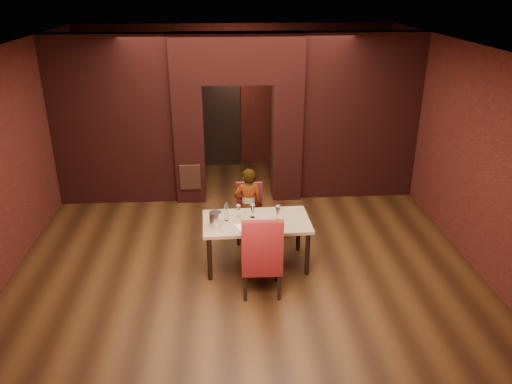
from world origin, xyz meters
TOP-DOWN VIEW (x-y plane):
  - floor at (0.00, 0.00)m, footprint 8.00×8.00m
  - ceiling at (0.00, 0.00)m, footprint 7.00×8.00m
  - wall_back at (0.00, 4.00)m, footprint 7.00×0.04m
  - wall_front at (0.00, -4.00)m, footprint 7.00×0.04m
  - wall_left at (-3.50, 0.00)m, footprint 0.04×8.00m
  - wall_right at (3.50, 0.00)m, footprint 0.04×8.00m
  - pillar_left at (-0.95, 2.00)m, footprint 0.55×0.55m
  - pillar_right at (0.95, 2.00)m, footprint 0.55×0.55m
  - lintel at (0.00, 2.00)m, footprint 2.45×0.55m
  - wing_wall_left at (-2.36, 2.00)m, footprint 2.28×0.35m
  - wing_wall_right at (2.36, 2.00)m, footprint 2.28×0.35m
  - vent_panel at (-0.95, 1.71)m, footprint 0.40×0.03m
  - rear_door at (-0.40, 3.94)m, footprint 0.90×0.08m
  - rear_door_frame at (-0.40, 3.90)m, footprint 1.02×0.04m
  - dining_table at (0.18, -0.65)m, footprint 1.63×0.95m
  - chair_far at (0.11, 0.14)m, footprint 0.47×0.47m
  - chair_near at (0.20, -1.38)m, footprint 0.56×0.56m
  - person_seated at (0.09, 0.08)m, footprint 0.49×0.33m
  - wine_glass_a at (-0.08, -0.50)m, footprint 0.08×0.08m
  - wine_glass_b at (0.13, -0.54)m, footprint 0.09×0.09m
  - wine_glass_c at (0.50, -0.64)m, footprint 0.09×0.09m
  - tasting_sheet at (0.03, -0.82)m, footprint 0.37×0.33m
  - wine_bucket at (-0.43, -0.78)m, footprint 0.18×0.18m
  - water_bottle at (-0.27, -0.61)m, footprint 0.07×0.07m
  - potted_plant at (0.68, 0.31)m, footprint 0.54×0.54m

SIDE VIEW (x-z plane):
  - floor at x=0.00m, z-range 0.00..0.00m
  - potted_plant at x=0.68m, z-range 0.00..0.45m
  - dining_table at x=0.18m, z-range 0.00..0.75m
  - chair_far at x=0.11m, z-range 0.00..0.97m
  - vent_panel at x=-0.95m, z-range 0.30..0.80m
  - chair_near at x=0.20m, z-range 0.00..1.21m
  - person_seated at x=0.09m, z-range 0.00..1.31m
  - tasting_sheet at x=0.03m, z-range 0.75..0.75m
  - wine_glass_a at x=-0.08m, z-range 0.75..0.94m
  - wine_glass_b at x=0.13m, z-range 0.75..0.97m
  - wine_bucket at x=-0.43m, z-range 0.75..0.97m
  - wine_glass_c at x=0.50m, z-range 0.75..0.97m
  - water_bottle at x=-0.27m, z-range 0.75..1.03m
  - rear_door at x=-0.40m, z-range 0.00..2.10m
  - rear_door_frame at x=-0.40m, z-range -0.06..2.16m
  - pillar_left at x=-0.95m, z-range 0.00..2.30m
  - pillar_right at x=0.95m, z-range 0.00..2.30m
  - wall_back at x=0.00m, z-range 0.00..3.20m
  - wall_front at x=0.00m, z-range 0.00..3.20m
  - wall_left at x=-3.50m, z-range 0.00..3.20m
  - wall_right at x=3.50m, z-range 0.00..3.20m
  - wing_wall_left at x=-2.36m, z-range 0.00..3.20m
  - wing_wall_right at x=2.36m, z-range 0.00..3.20m
  - lintel at x=0.00m, z-range 2.30..3.20m
  - ceiling at x=0.00m, z-range 3.18..3.22m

